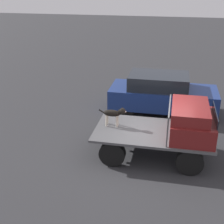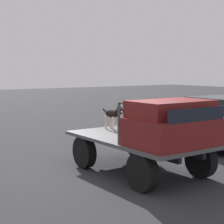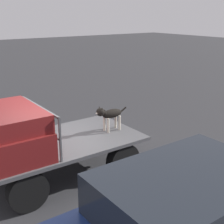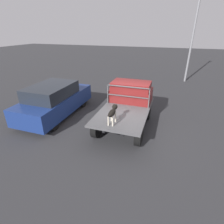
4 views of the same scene
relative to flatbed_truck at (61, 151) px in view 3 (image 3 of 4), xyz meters
name	(u,v)px [view 3 (image 3 of 4)]	position (x,y,z in m)	size (l,w,h in m)	color
ground_plane	(62,174)	(0.00, 0.00, -0.63)	(80.00, 80.00, 0.00)	#2D2D30
flatbed_truck	(61,151)	(0.00, 0.00, 0.00)	(3.77, 2.10, 0.88)	black
truck_cab	(9,133)	(1.15, 0.00, 0.71)	(1.31, 1.98, 0.98)	maroon
truck_headboard	(40,119)	(0.46, 0.00, 0.87)	(0.04, 1.98, 0.94)	#4C4C4F
dog	(109,114)	(-1.30, 0.14, 0.69)	(0.94, 0.23, 0.69)	beige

